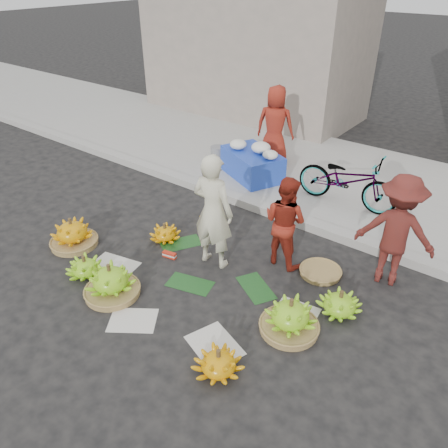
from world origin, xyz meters
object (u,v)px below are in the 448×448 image
Objects in this scene: banana_bunch_0 at (73,233)px; flower_table at (252,162)px; vendor_cream at (213,212)px; bicycle at (347,180)px; banana_bunch_4 at (290,317)px.

flower_table reaches higher than banana_bunch_0.
vendor_cream is at bearing -42.37° from flower_table.
bicycle is at bearing -113.22° from vendor_cream.
vendor_cream reaches higher than flower_table.
flower_table is 0.81× the size of bicycle.
vendor_cream is at bearing 25.64° from banana_bunch_0.
banana_bunch_0 is at bearing 139.70° from bicycle.
banana_bunch_0 is 2.41m from vendor_cream.
vendor_cream is at bearing 161.05° from banana_bunch_4.
vendor_cream reaches higher than banana_bunch_4.
banana_bunch_4 is 1.86m from vendor_cream.
banana_bunch_0 is 0.57× the size of flower_table.
banana_bunch_0 is 0.49× the size of vendor_cream.
bicycle is (-0.75, 3.30, 0.39)m from banana_bunch_4.
bicycle is (2.02, 0.02, 0.18)m from flower_table.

